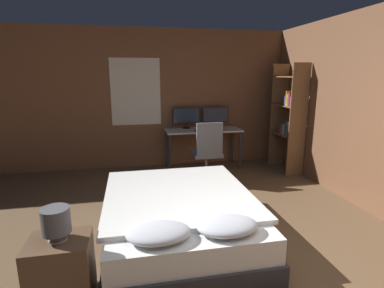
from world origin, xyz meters
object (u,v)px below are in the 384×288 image
at_px(office_chair, 207,156).
at_px(bookshelf, 290,116).
at_px(nightstand, 62,271).
at_px(computer_mouse, 220,130).
at_px(bedside_lamp, 56,221).
at_px(monitor_right, 216,116).
at_px(keyboard, 206,131).
at_px(desk, 203,134).
at_px(bed, 180,217).
at_px(monitor_left, 186,116).

relative_size(office_chair, bookshelf, 0.51).
relative_size(nightstand, computer_mouse, 8.04).
relative_size(bedside_lamp, bookshelf, 0.13).
bearing_deg(monitor_right, office_chair, -114.24).
distance_m(bedside_lamp, bookshelf, 4.52).
bearing_deg(keyboard, computer_mouse, 0.00).
distance_m(desk, bookshelf, 1.68).
distance_m(bed, bookshelf, 3.28).
bearing_deg(computer_mouse, office_chair, -127.19).
height_order(desk, monitor_left, monitor_left).
relative_size(bed, nightstand, 3.67).
relative_size(bed, monitor_right, 3.83).
height_order(nightstand, bedside_lamp, bedside_lamp).
xyz_separation_m(office_chair, bookshelf, (1.64, 0.17, 0.64)).
bearing_deg(keyboard, monitor_left, 128.87).
height_order(bedside_lamp, monitor_right, monitor_right).
xyz_separation_m(desk, bookshelf, (1.54, -0.53, 0.40)).
relative_size(bedside_lamp, keyboard, 0.66).
distance_m(bed, keyboard, 2.60).
relative_size(keyboard, computer_mouse, 5.83).
height_order(bed, desk, desk).
bearing_deg(bookshelf, keyboard, 167.34).
bearing_deg(bookshelf, desk, 160.94).
relative_size(desk, keyboard, 3.64).
relative_size(nightstand, bookshelf, 0.28).
relative_size(monitor_left, monitor_right, 1.00).
height_order(desk, bookshelf, bookshelf).
bearing_deg(bedside_lamp, keyboard, 57.86).
xyz_separation_m(computer_mouse, bookshelf, (1.25, -0.35, 0.28)).
bearing_deg(monitor_right, monitor_left, 180.00).
height_order(keyboard, computer_mouse, computer_mouse).
xyz_separation_m(bedside_lamp, computer_mouse, (2.28, 3.16, 0.07)).
distance_m(computer_mouse, bookshelf, 1.32).
bearing_deg(monitor_right, nightstand, -122.91).
xyz_separation_m(monitor_right, computer_mouse, (-0.01, -0.38, -0.22)).
distance_m(desk, monitor_left, 0.49).
distance_m(bedside_lamp, computer_mouse, 3.90).
distance_m(keyboard, computer_mouse, 0.29).
xyz_separation_m(nightstand, computer_mouse, (2.28, 3.16, 0.52)).
distance_m(bed, bedside_lamp, 1.42).
relative_size(bedside_lamp, monitor_left, 0.50).
bearing_deg(bookshelf, bed, -139.97).
bearing_deg(computer_mouse, monitor_left, 147.81).
bearing_deg(bedside_lamp, bed, 35.20).
height_order(keyboard, bookshelf, bookshelf).
bearing_deg(office_chair, monitor_right, 65.76).
xyz_separation_m(nightstand, bookshelf, (3.53, 2.81, 0.80)).
xyz_separation_m(bedside_lamp, bookshelf, (3.53, 2.81, 0.35)).
height_order(bed, computer_mouse, computer_mouse).
distance_m(nightstand, keyboard, 3.77).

